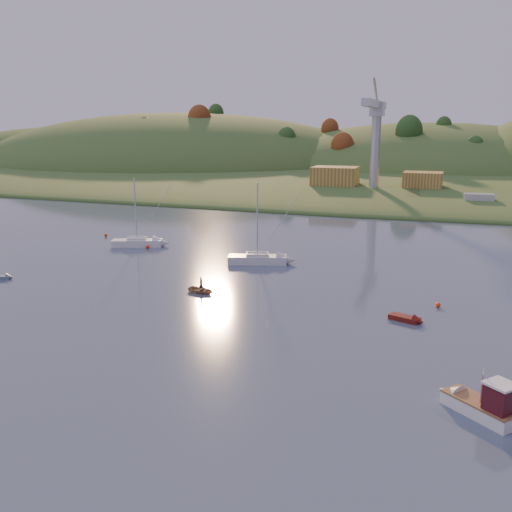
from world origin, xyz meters
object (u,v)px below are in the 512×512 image
(fishing_boat, at_px, (475,401))
(canoe, at_px, (201,290))
(sailboat_far, at_px, (137,242))
(sailboat_near, at_px, (257,258))
(grey_dinghy, at_px, (5,277))
(red_tender, at_px, (411,320))

(fishing_boat, height_order, canoe, fishing_boat)
(fishing_boat, xyz_separation_m, sailboat_far, (-45.92, 36.48, -0.12))
(sailboat_near, xyz_separation_m, grey_dinghy, (-25.37, -16.89, -0.49))
(fishing_boat, xyz_separation_m, canoe, (-27.07, 18.01, -0.47))
(red_tender, relative_size, grey_dinghy, 1.25)
(sailboat_near, height_order, grey_dinghy, sailboat_near)
(fishing_boat, bearing_deg, sailboat_near, -11.50)
(sailboat_near, bearing_deg, grey_dinghy, -162.91)
(sailboat_near, distance_m, canoe, 14.43)
(canoe, relative_size, grey_dinghy, 1.13)
(fishing_boat, bearing_deg, grey_dinghy, 23.20)
(sailboat_far, bearing_deg, fishing_boat, -59.78)
(sailboat_far, distance_m, canoe, 26.40)
(grey_dinghy, bearing_deg, sailboat_far, 51.78)
(fishing_boat, distance_m, red_tender, 16.70)
(sailboat_far, relative_size, grey_dinghy, 3.63)
(fishing_boat, relative_size, canoe, 1.73)
(sailboat_near, xyz_separation_m, canoe, (-1.38, -14.35, -0.37))
(fishing_boat, xyz_separation_m, sailboat_near, (-25.69, 32.37, -0.10))
(fishing_boat, height_order, sailboat_near, sailboat_near)
(canoe, xyz_separation_m, red_tender, (21.96, -2.12, -0.09))
(sailboat_near, height_order, canoe, sailboat_near)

